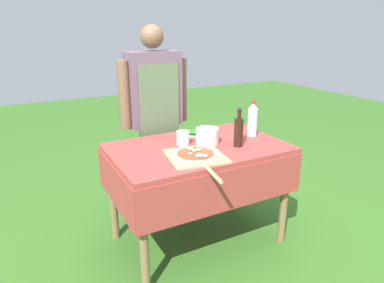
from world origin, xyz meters
TOP-DOWN VIEW (x-y plane):
  - ground_plane at (0.00, 0.00)m, footprint 12.00×12.00m
  - prep_table at (0.00, 0.00)m, footprint 1.23×0.78m
  - person_cook at (-0.09, 0.57)m, footprint 0.59×0.21m
  - pizza_on_peel at (-0.12, -0.20)m, footprint 0.40×0.61m
  - oil_bottle at (0.24, -0.14)m, footprint 0.06×0.06m
  - water_bottle at (0.48, 0.01)m, footprint 0.07×0.07m
  - herb_container at (0.11, 0.24)m, footprint 0.23×0.20m
  - mixing_tub at (0.08, 0.01)m, footprint 0.16×0.16m
  - sauce_jar at (-0.08, 0.07)m, footprint 0.09×0.09m

SIDE VIEW (x-z plane):
  - ground_plane at x=0.00m, z-range 0.00..0.00m
  - prep_table at x=0.00m, z-range 0.27..1.04m
  - pizza_on_peel at x=-0.12m, z-range 0.75..0.80m
  - herb_container at x=0.11m, z-range 0.76..0.81m
  - sauce_jar at x=-0.08m, z-range 0.76..0.86m
  - mixing_tub at x=0.08m, z-range 0.76..0.88m
  - oil_bottle at x=0.24m, z-range 0.74..1.01m
  - water_bottle at x=0.48m, z-range 0.76..1.03m
  - person_cook at x=-0.09m, z-range 0.14..1.72m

